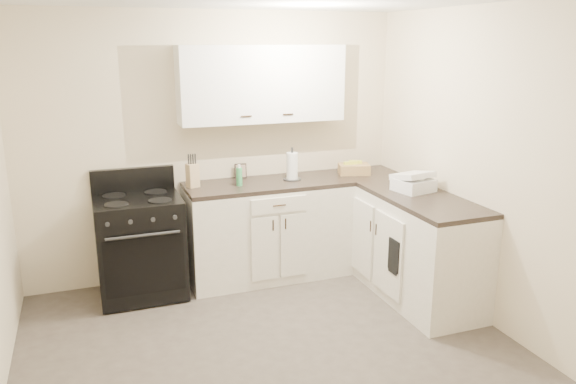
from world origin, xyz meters
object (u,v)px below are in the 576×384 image
object	(u,v)px
knife_block	(193,175)
countertop_grill	(413,185)
paper_towel	(292,166)
wicker_basket	(354,169)
stove	(140,247)

from	to	relation	value
knife_block	countertop_grill	xyz separation A→B (m)	(1.80, -0.81, -0.05)
knife_block	countertop_grill	world-z (taller)	knife_block
paper_towel	wicker_basket	distance (m)	0.67
stove	wicker_basket	xyz separation A→B (m)	(2.12, 0.04, 0.53)
paper_towel	wicker_basket	xyz separation A→B (m)	(0.66, 0.01, -0.08)
stove	countertop_grill	size ratio (longest dim) A/B	2.95
stove	paper_towel	distance (m)	1.58
knife_block	wicker_basket	xyz separation A→B (m)	(1.61, -0.04, -0.06)
wicker_basket	stove	bearing A→B (deg)	-178.80
stove	countertop_grill	world-z (taller)	countertop_grill
countertop_grill	wicker_basket	bearing A→B (deg)	92.55
wicker_basket	knife_block	bearing A→B (deg)	178.55
knife_block	wicker_basket	bearing A→B (deg)	-19.58
knife_block	paper_towel	bearing A→B (deg)	-21.12
stove	wicker_basket	distance (m)	2.18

